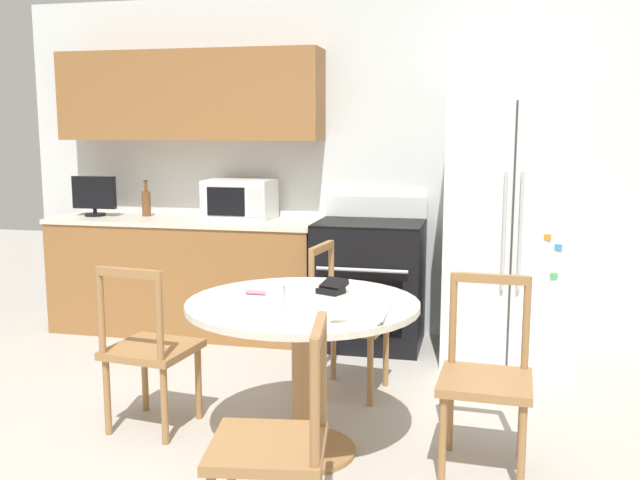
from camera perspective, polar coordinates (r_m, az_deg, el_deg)
The scene contains 16 objects.
back_wall at distance 5.59m, azimuth -1.55°, elevation 7.40°, with size 5.20×0.44×2.60m.
kitchen_counter at distance 5.70m, azimuth -10.59°, elevation -2.77°, with size 2.12×0.64×0.90m.
refrigerator at distance 5.06m, azimuth 14.94°, elevation 0.78°, with size 0.87×0.81×1.80m.
oven_range at distance 5.27m, azimuth 3.98°, elevation -3.40°, with size 0.77×0.68×1.08m.
microwave at distance 5.50m, azimuth -6.42°, elevation 3.25°, with size 0.51×0.38×0.30m.
countertop_tv at distance 5.94m, azimuth -17.62°, elevation 3.47°, with size 0.36×0.16×0.32m.
counter_bottle at distance 5.82m, azimuth -13.73°, elevation 2.93°, with size 0.07×0.07×0.29m.
dining_table at distance 3.47m, azimuth -1.38°, elevation -7.53°, with size 1.12×1.12×0.77m.
dining_chair_left at distance 3.90m, azimuth -13.49°, elevation -8.55°, with size 0.47×0.47×0.90m.
dining_chair_right at distance 3.47m, azimuth 13.11°, elevation -10.78°, with size 0.44×0.44×0.90m.
dining_chair_far at distance 4.32m, azimuth 2.13°, elevation -6.59°, with size 0.47×0.47×0.90m.
dining_chair_near at distance 2.73m, azimuth -3.58°, elevation -16.14°, with size 0.48×0.48×0.90m.
candle_glass at distance 3.32m, azimuth -3.61°, elevation -4.76°, with size 0.09×0.09×0.08m.
folded_napkin at distance 3.56m, azimuth -4.42°, elevation -3.99°, with size 0.20×0.06×0.05m.
wallet at distance 3.59m, azimuth 1.00°, elevation -3.84°, with size 0.16×0.16×0.07m.
mail_stack at distance 3.17m, azimuth 3.37°, elevation -5.86°, with size 0.26×0.33×0.02m.
Camera 1 is at (1.09, -2.82, 1.59)m, focal length 40.00 mm.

